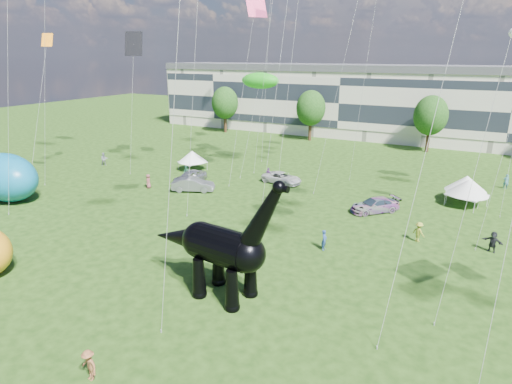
% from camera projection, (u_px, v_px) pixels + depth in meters
% --- Properties ---
extents(ground, '(220.00, 220.00, 0.00)m').
position_uv_depth(ground, '(181.00, 296.00, 27.74)').
color(ground, '#16330C').
rests_on(ground, ground).
extents(terrace_row, '(78.00, 11.00, 12.00)m').
position_uv_depth(terrace_row, '(348.00, 103.00, 81.42)').
color(terrace_row, beige).
rests_on(terrace_row, ground).
extents(tree_far_left, '(5.20, 5.20, 9.44)m').
position_uv_depth(tree_far_left, '(225.00, 100.00, 83.73)').
color(tree_far_left, '#382314').
rests_on(tree_far_left, ground).
extents(tree_mid_left, '(5.20, 5.20, 9.44)m').
position_uv_depth(tree_mid_left, '(311.00, 105.00, 75.60)').
color(tree_mid_left, '#382314').
rests_on(tree_mid_left, ground).
extents(tree_mid_right, '(5.20, 5.20, 9.44)m').
position_uv_depth(tree_mid_right, '(431.00, 112.00, 66.57)').
color(tree_mid_right, '#382314').
rests_on(tree_mid_right, ground).
extents(dinosaur_sculpture, '(10.78, 3.24, 8.78)m').
position_uv_depth(dinosaur_sculpture, '(218.00, 247.00, 27.02)').
color(dinosaur_sculpture, black).
rests_on(dinosaur_sculpture, ground).
extents(car_silver, '(2.83, 4.69, 1.49)m').
position_uv_depth(car_silver, '(190.00, 176.00, 52.01)').
color(car_silver, '#B6B6BB').
rests_on(car_silver, ground).
extents(car_grey, '(5.06, 3.54, 1.58)m').
position_uv_depth(car_grey, '(193.00, 185.00, 48.62)').
color(car_grey, slate).
rests_on(car_grey, ground).
extents(car_white, '(5.22, 3.01, 1.37)m').
position_uv_depth(car_white, '(282.00, 178.00, 51.59)').
color(car_white, silver).
rests_on(car_white, ground).
extents(car_dark, '(4.91, 4.95, 1.44)m').
position_uv_depth(car_dark, '(375.00, 205.00, 42.22)').
color(car_dark, '#595960').
rests_on(car_dark, ground).
extents(gazebo_near, '(4.40, 4.40, 2.87)m').
position_uv_depth(gazebo_near, '(466.00, 184.00, 44.74)').
color(gazebo_near, white).
rests_on(gazebo_near, ground).
extents(gazebo_far, '(5.29, 5.29, 2.84)m').
position_uv_depth(gazebo_far, '(468.00, 187.00, 43.56)').
color(gazebo_far, silver).
rests_on(gazebo_far, ground).
extents(gazebo_left, '(4.88, 4.88, 2.63)m').
position_uv_depth(gazebo_left, '(192.00, 157.00, 57.27)').
color(gazebo_left, white).
rests_on(gazebo_left, ground).
extents(inflatable_teal, '(8.37, 5.42, 5.12)m').
position_uv_depth(inflatable_teal, '(6.00, 177.00, 45.07)').
color(inflatable_teal, '#0C6794').
rests_on(inflatable_teal, ground).
extents(visitors, '(50.29, 45.24, 1.86)m').
position_uv_depth(visitors, '(259.00, 205.00, 41.89)').
color(visitors, olive).
rests_on(visitors, ground).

